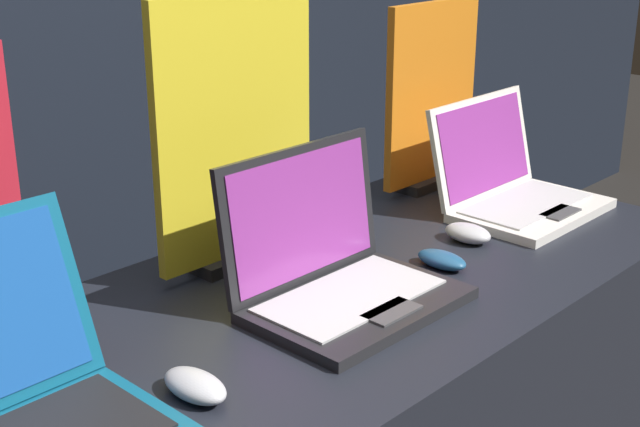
{
  "coord_description": "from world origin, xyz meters",
  "views": [
    {
      "loc": [
        -1.05,
        -0.64,
        1.62
      ],
      "look_at": [
        -0.0,
        0.35,
        1.1
      ],
      "focal_mm": 50.0,
      "sensor_mm": 36.0,
      "label": 1
    }
  ],
  "objects_px": {
    "laptop_front": "(7,405)",
    "mouse_middle": "(442,260)",
    "promo_stand_middle": "(236,139)",
    "mouse_back": "(468,233)",
    "promo_stand_back": "(431,101)",
    "laptop_middle": "(336,269)",
    "laptop_back": "(512,185)",
    "mouse_front": "(195,386)"
  },
  "relations": [
    {
      "from": "promo_stand_back",
      "to": "laptop_middle",
      "type": "bearing_deg",
      "value": -156.61
    },
    {
      "from": "laptop_front",
      "to": "mouse_middle",
      "type": "xyz_separation_m",
      "value": [
        0.85,
        -0.05,
        -0.05
      ]
    },
    {
      "from": "mouse_front",
      "to": "promo_stand_middle",
      "type": "xyz_separation_m",
      "value": [
        0.37,
        0.32,
        0.23
      ]
    },
    {
      "from": "laptop_back",
      "to": "promo_stand_back",
      "type": "relative_size",
      "value": 0.8
    },
    {
      "from": "laptop_middle",
      "to": "promo_stand_back",
      "type": "bearing_deg",
      "value": 23.39
    },
    {
      "from": "laptop_front",
      "to": "mouse_middle",
      "type": "distance_m",
      "value": 0.86
    },
    {
      "from": "laptop_middle",
      "to": "promo_stand_middle",
      "type": "xyz_separation_m",
      "value": [
        -0.0,
        0.25,
        0.18
      ]
    },
    {
      "from": "laptop_middle",
      "to": "promo_stand_back",
      "type": "distance_m",
      "value": 0.69
    },
    {
      "from": "laptop_front",
      "to": "laptop_back",
      "type": "bearing_deg",
      "value": 1.39
    },
    {
      "from": "laptop_middle",
      "to": "laptop_back",
      "type": "height_order",
      "value": "laptop_middle"
    },
    {
      "from": "laptop_front",
      "to": "promo_stand_middle",
      "type": "xyz_separation_m",
      "value": [
        0.6,
        0.24,
        0.18
      ]
    },
    {
      "from": "promo_stand_middle",
      "to": "laptop_back",
      "type": "xyz_separation_m",
      "value": [
        0.62,
        -0.21,
        -0.19
      ]
    },
    {
      "from": "laptop_front",
      "to": "promo_stand_back",
      "type": "height_order",
      "value": "promo_stand_back"
    },
    {
      "from": "laptop_front",
      "to": "laptop_middle",
      "type": "distance_m",
      "value": 0.6
    },
    {
      "from": "laptop_front",
      "to": "laptop_middle",
      "type": "relative_size",
      "value": 0.99
    },
    {
      "from": "mouse_middle",
      "to": "promo_stand_back",
      "type": "bearing_deg",
      "value": 40.11
    },
    {
      "from": "laptop_back",
      "to": "mouse_front",
      "type": "bearing_deg",
      "value": -173.98
    },
    {
      "from": "mouse_front",
      "to": "laptop_back",
      "type": "bearing_deg",
      "value": 6.02
    },
    {
      "from": "mouse_middle",
      "to": "mouse_back",
      "type": "distance_m",
      "value": 0.15
    },
    {
      "from": "laptop_back",
      "to": "promo_stand_middle",
      "type": "bearing_deg",
      "value": 161.15
    },
    {
      "from": "promo_stand_middle",
      "to": "mouse_back",
      "type": "distance_m",
      "value": 0.52
    },
    {
      "from": "mouse_middle",
      "to": "laptop_back",
      "type": "bearing_deg",
      "value": 12.48
    },
    {
      "from": "laptop_front",
      "to": "laptop_back",
      "type": "xyz_separation_m",
      "value": [
        1.23,
        0.03,
        -0.01
      ]
    },
    {
      "from": "mouse_back",
      "to": "promo_stand_middle",
      "type": "bearing_deg",
      "value": 147.0
    },
    {
      "from": "promo_stand_middle",
      "to": "promo_stand_back",
      "type": "bearing_deg",
      "value": 1.84
    },
    {
      "from": "laptop_front",
      "to": "laptop_middle",
      "type": "xyz_separation_m",
      "value": [
        0.6,
        -0.01,
        -0.0
      ]
    },
    {
      "from": "laptop_back",
      "to": "mouse_back",
      "type": "bearing_deg",
      "value": -169.58
    },
    {
      "from": "promo_stand_back",
      "to": "laptop_front",
      "type": "bearing_deg",
      "value": -167.94
    },
    {
      "from": "promo_stand_middle",
      "to": "promo_stand_back",
      "type": "xyz_separation_m",
      "value": [
        0.62,
        0.02,
        -0.03
      ]
    },
    {
      "from": "laptop_middle",
      "to": "promo_stand_middle",
      "type": "relative_size",
      "value": 0.72
    },
    {
      "from": "mouse_front",
      "to": "mouse_middle",
      "type": "distance_m",
      "value": 0.61
    },
    {
      "from": "laptop_middle",
      "to": "mouse_middle",
      "type": "height_order",
      "value": "laptop_middle"
    },
    {
      "from": "laptop_middle",
      "to": "laptop_back",
      "type": "bearing_deg",
      "value": 3.37
    },
    {
      "from": "mouse_back",
      "to": "promo_stand_back",
      "type": "xyz_separation_m",
      "value": [
        0.23,
        0.27,
        0.19
      ]
    },
    {
      "from": "mouse_back",
      "to": "mouse_middle",
      "type": "bearing_deg",
      "value": -164.31
    },
    {
      "from": "promo_stand_middle",
      "to": "laptop_middle",
      "type": "bearing_deg",
      "value": -90.0
    },
    {
      "from": "promo_stand_middle",
      "to": "laptop_back",
      "type": "distance_m",
      "value": 0.68
    },
    {
      "from": "mouse_back",
      "to": "promo_stand_back",
      "type": "distance_m",
      "value": 0.41
    },
    {
      "from": "mouse_middle",
      "to": "laptop_back",
      "type": "distance_m",
      "value": 0.39
    },
    {
      "from": "laptop_back",
      "to": "promo_stand_back",
      "type": "distance_m",
      "value": 0.28
    },
    {
      "from": "mouse_middle",
      "to": "mouse_back",
      "type": "height_order",
      "value": "mouse_back"
    },
    {
      "from": "mouse_middle",
      "to": "promo_stand_back",
      "type": "relative_size",
      "value": 0.24
    }
  ]
}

